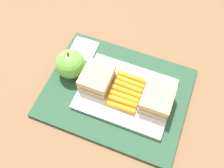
# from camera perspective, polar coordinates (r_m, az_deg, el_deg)

# --- Properties ---
(ground_plane) EXTENTS (2.40, 2.40, 0.00)m
(ground_plane) POSITION_cam_1_polar(r_m,az_deg,el_deg) (0.67, 1.00, -2.10)
(ground_plane) COLOR brown
(lunchbag_mat) EXTENTS (0.36, 0.28, 0.01)m
(lunchbag_mat) POSITION_cam_1_polar(r_m,az_deg,el_deg) (0.66, 1.01, -1.90)
(lunchbag_mat) COLOR #284C33
(lunchbag_mat) RESTS_ON ground_plane
(food_tray) EXTENTS (0.23, 0.17, 0.01)m
(food_tray) POSITION_cam_1_polar(r_m,az_deg,el_deg) (0.65, 3.08, -2.17)
(food_tray) COLOR white
(food_tray) RESTS_ON lunchbag_mat
(sandwich_half_left) EXTENTS (0.07, 0.08, 0.04)m
(sandwich_half_left) POSITION_cam_1_polar(r_m,az_deg,el_deg) (0.62, 10.00, -3.31)
(sandwich_half_left) COLOR tan
(sandwich_half_left) RESTS_ON food_tray
(sandwich_half_right) EXTENTS (0.07, 0.08, 0.04)m
(sandwich_half_right) POSITION_cam_1_polar(r_m,az_deg,el_deg) (0.64, -3.38, 1.25)
(sandwich_half_right) COLOR tan
(sandwich_half_right) RESTS_ON food_tray
(carrot_sticks_bundle) EXTENTS (0.08, 0.10, 0.02)m
(carrot_sticks_bundle) POSITION_cam_1_polar(r_m,az_deg,el_deg) (0.64, 3.14, -1.64)
(carrot_sticks_bundle) COLOR orange
(carrot_sticks_bundle) RESTS_ON food_tray
(apple) EXTENTS (0.08, 0.08, 0.09)m
(apple) POSITION_cam_1_polar(r_m,az_deg,el_deg) (0.66, -9.20, 4.39)
(apple) COLOR #66B742
(apple) RESTS_ON lunchbag_mat
(paper_napkin) EXTENTS (0.07, 0.07, 0.00)m
(paper_napkin) POSITION_cam_1_polar(r_m,az_deg,el_deg) (0.73, -6.36, 7.75)
(paper_napkin) COLOR white
(paper_napkin) RESTS_ON lunchbag_mat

